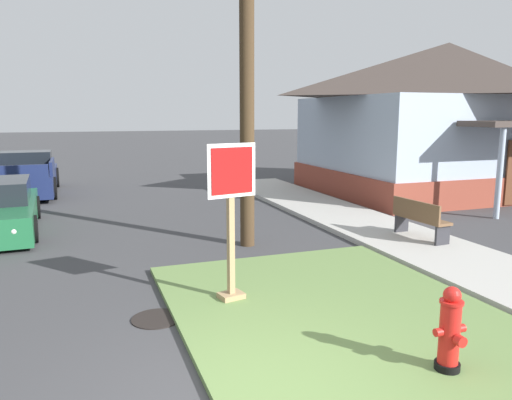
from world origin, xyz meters
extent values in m
cube|color=#668447|center=(1.86, 1.83, 0.04)|extent=(4.42, 5.75, 0.08)
cube|color=#B2AFA8|center=(5.27, 6.31, 0.06)|extent=(2.20, 17.90, 0.12)
cylinder|color=black|center=(2.20, -0.03, 0.12)|extent=(0.28, 0.28, 0.08)
cylinder|color=red|center=(2.20, -0.03, 0.50)|extent=(0.22, 0.22, 0.68)
cylinder|color=red|center=(2.20, -0.03, 0.86)|extent=(0.25, 0.25, 0.03)
sphere|color=red|center=(2.20, -0.03, 0.93)|extent=(0.19, 0.19, 0.19)
cube|color=red|center=(2.20, -0.03, 1.00)|extent=(0.04, 0.04, 0.04)
cylinder|color=red|center=(2.05, -0.03, 0.53)|extent=(0.08, 0.09, 0.09)
cylinder|color=red|center=(2.35, -0.03, 0.53)|extent=(0.08, 0.09, 0.09)
cylinder|color=red|center=(2.20, -0.19, 0.48)|extent=(0.12, 0.09, 0.12)
cube|color=#A3845B|center=(0.60, 2.79, 1.22)|extent=(0.11, 0.11, 2.27)
cube|color=#A3845B|center=(0.60, 2.79, 0.12)|extent=(0.41, 0.35, 0.08)
cube|color=white|center=(0.61, 2.74, 2.03)|extent=(0.77, 0.17, 0.78)
cube|color=red|center=(0.61, 2.72, 2.03)|extent=(0.66, 0.15, 0.67)
cylinder|color=black|center=(-0.56, 2.57, 0.01)|extent=(0.70, 0.70, 0.02)
cylinder|color=black|center=(-2.52, 7.67, 0.31)|extent=(0.25, 0.63, 0.62)
cylinder|color=black|center=(-2.65, 10.44, 0.31)|extent=(0.25, 0.63, 0.62)
sphere|color=white|center=(-2.79, 6.86, 0.47)|extent=(0.14, 0.14, 0.14)
sphere|color=red|center=(-3.00, 11.23, 0.47)|extent=(0.12, 0.12, 0.12)
cube|color=#19234C|center=(-3.29, 15.04, 0.50)|extent=(2.02, 5.04, 0.68)
cube|color=black|center=(-3.30, 15.74, 1.14)|extent=(1.75, 1.32, 0.68)
cube|color=#19234C|center=(-2.35, 14.17, 1.06)|extent=(0.12, 2.11, 0.44)
cube|color=#19234C|center=(-3.27, 12.58, 1.06)|extent=(1.78, 0.12, 0.44)
cylinder|color=black|center=(-4.23, 16.54, 0.38)|extent=(0.27, 0.76, 0.76)
cylinder|color=black|center=(-2.38, 16.56, 0.38)|extent=(0.27, 0.76, 0.76)
cylinder|color=black|center=(-2.35, 13.54, 0.38)|extent=(0.27, 0.76, 0.76)
cube|color=brown|center=(5.57, 4.71, 0.56)|extent=(0.50, 1.46, 0.06)
cube|color=brown|center=(5.39, 4.70, 0.78)|extent=(0.15, 1.43, 0.38)
cube|color=#2D2D33|center=(5.61, 4.07, 0.33)|extent=(0.36, 0.08, 0.41)
cube|color=#2D2D33|center=(5.52, 5.34, 0.33)|extent=(0.36, 0.08, 0.41)
cube|color=brown|center=(11.23, 10.79, 0.45)|extent=(8.94, 6.75, 0.90)
cube|color=#9EADC1|center=(11.23, 10.79, 2.16)|extent=(8.77, 6.62, 2.51)
pyramid|color=#423833|center=(11.23, 10.79, 4.38)|extent=(9.39, 7.09, 1.93)
cylinder|color=#9EADC1|center=(9.22, 6.16, 1.28)|extent=(0.16, 0.16, 2.56)
camera|label=1|loc=(-1.45, -3.97, 2.83)|focal=34.39mm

